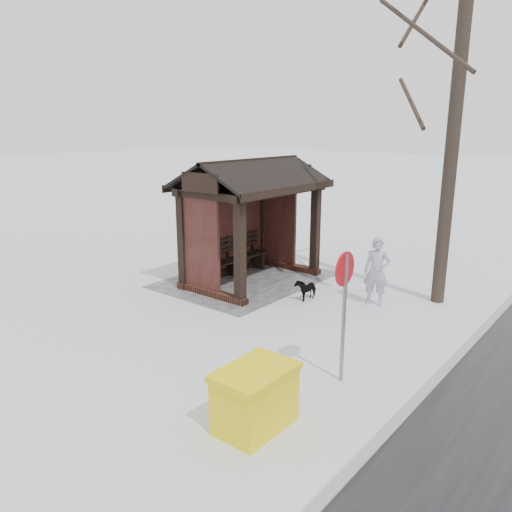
{
  "coord_description": "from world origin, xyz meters",
  "views": [
    {
      "loc": [
        9.36,
        7.76,
        3.85
      ],
      "look_at": [
        0.83,
        0.8,
        0.97
      ],
      "focal_mm": 35.0,
      "sensor_mm": 36.0,
      "label": 1
    }
  ],
  "objects_px": {
    "tree_near": "(466,4)",
    "pedestrian": "(377,272)",
    "bus_shelter": "(247,196)",
    "dog": "(306,289)",
    "grit_bin": "(255,398)",
    "road_sign": "(344,288)"
  },
  "relations": [
    {
      "from": "tree_near",
      "to": "dog",
      "type": "bearing_deg",
      "value": -53.37
    },
    {
      "from": "bus_shelter",
      "to": "dog",
      "type": "relative_size",
      "value": 6.11
    },
    {
      "from": "tree_near",
      "to": "grit_bin",
      "type": "xyz_separation_m",
      "value": [
        6.37,
        -0.12,
        -5.73
      ]
    },
    {
      "from": "grit_bin",
      "to": "tree_near",
      "type": "bearing_deg",
      "value": 178.7
    },
    {
      "from": "tree_near",
      "to": "pedestrian",
      "type": "height_order",
      "value": "tree_near"
    },
    {
      "from": "tree_near",
      "to": "road_sign",
      "type": "bearing_deg",
      "value": 1.51
    },
    {
      "from": "pedestrian",
      "to": "grit_bin",
      "type": "bearing_deg",
      "value": -96.46
    },
    {
      "from": "bus_shelter",
      "to": "tree_near",
      "type": "height_order",
      "value": "tree_near"
    },
    {
      "from": "road_sign",
      "to": "dog",
      "type": "bearing_deg",
      "value": -138.7
    },
    {
      "from": "bus_shelter",
      "to": "tree_near",
      "type": "relative_size",
      "value": 0.4
    },
    {
      "from": "pedestrian",
      "to": "dog",
      "type": "xyz_separation_m",
      "value": [
        0.67,
        -1.39,
        -0.51
      ]
    },
    {
      "from": "bus_shelter",
      "to": "road_sign",
      "type": "relative_size",
      "value": 1.74
    },
    {
      "from": "tree_near",
      "to": "bus_shelter",
      "type": "bearing_deg",
      "value": -71.01
    },
    {
      "from": "dog",
      "to": "tree_near",
      "type": "bearing_deg",
      "value": 39.14
    },
    {
      "from": "tree_near",
      "to": "pedestrian",
      "type": "xyz_separation_m",
      "value": [
        1.1,
        -1.0,
        -5.39
      ]
    },
    {
      "from": "dog",
      "to": "grit_bin",
      "type": "relative_size",
      "value": 0.54
    },
    {
      "from": "bus_shelter",
      "to": "pedestrian",
      "type": "bearing_deg",
      "value": 96.73
    },
    {
      "from": "bus_shelter",
      "to": "tree_near",
      "type": "distance_m",
      "value": 6.1
    },
    {
      "from": "dog",
      "to": "grit_bin",
      "type": "height_order",
      "value": "grit_bin"
    },
    {
      "from": "grit_bin",
      "to": "dog",
      "type": "bearing_deg",
      "value": -154.01
    },
    {
      "from": "tree_near",
      "to": "pedestrian",
      "type": "distance_m",
      "value": 5.59
    },
    {
      "from": "tree_near",
      "to": "road_sign",
      "type": "xyz_separation_m",
      "value": [
        4.57,
        0.12,
        -4.64
      ]
    }
  ]
}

